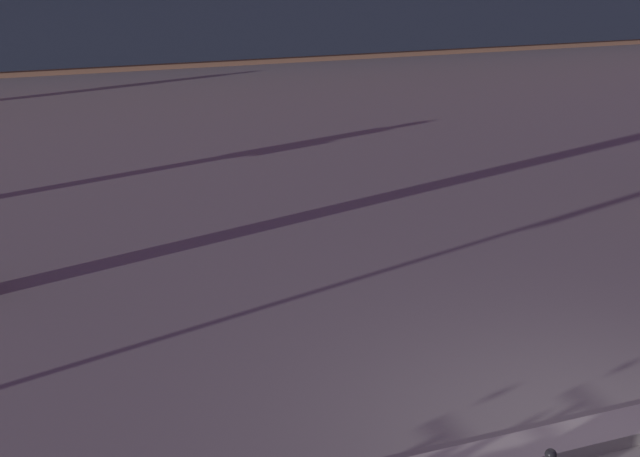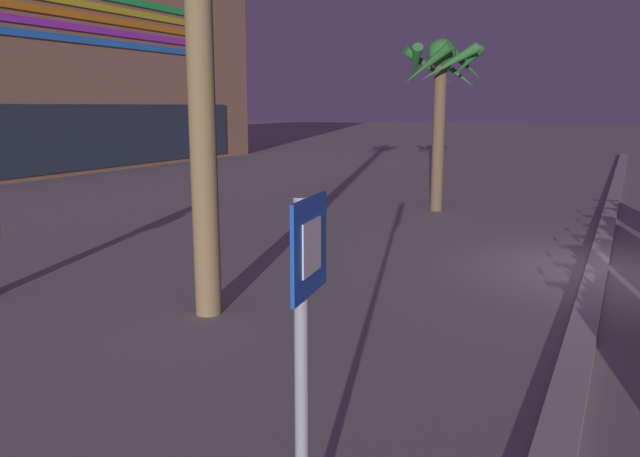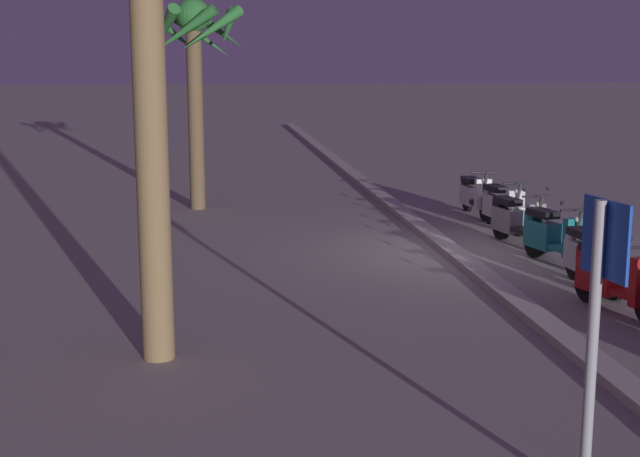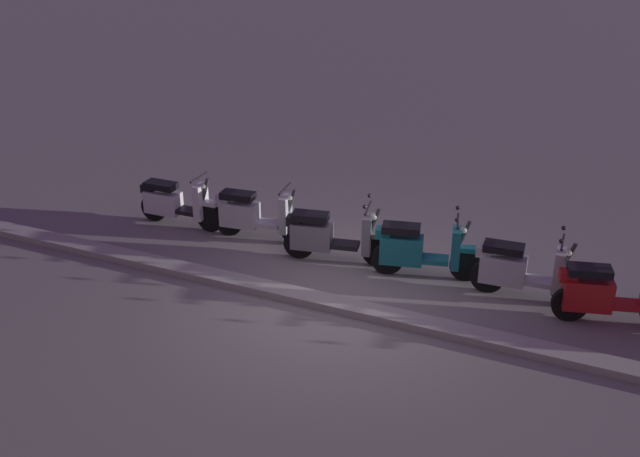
# 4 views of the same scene
# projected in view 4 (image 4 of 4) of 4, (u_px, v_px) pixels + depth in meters

# --- Properties ---
(ground_plane) EXTENTS (200.00, 200.00, 0.00)m
(ground_plane) POSITION_uv_depth(u_px,v_px,m) (335.00, 296.00, 11.41)
(ground_plane) COLOR gray
(curb_strip) EXTENTS (60.00, 0.36, 0.12)m
(curb_strip) POSITION_uv_depth(u_px,v_px,m) (327.00, 302.00, 11.12)
(curb_strip) COLOR #ADA89E
(curb_strip) RESTS_ON ground
(scooter_red_mid_front) EXTENTS (1.71, 0.73, 1.17)m
(scooter_red_mid_front) POSITION_uv_depth(u_px,v_px,m) (606.00, 294.00, 10.52)
(scooter_red_mid_front) COLOR black
(scooter_red_mid_front) RESTS_ON ground
(scooter_silver_gap_after_mid) EXTENTS (1.73, 0.56, 1.17)m
(scooter_silver_gap_after_mid) POSITION_uv_depth(u_px,v_px,m) (520.00, 270.00, 11.20)
(scooter_silver_gap_after_mid) COLOR black
(scooter_silver_gap_after_mid) RESTS_ON ground
(scooter_teal_last_in_row) EXTENTS (1.75, 0.71, 1.17)m
(scooter_teal_last_in_row) POSITION_uv_depth(u_px,v_px,m) (418.00, 250.00, 11.82)
(scooter_teal_last_in_row) COLOR black
(scooter_teal_last_in_row) RESTS_ON ground
(scooter_grey_mid_rear) EXTENTS (1.84, 0.69, 1.17)m
(scooter_grey_mid_rear) POSITION_uv_depth(u_px,v_px,m) (329.00, 236.00, 12.32)
(scooter_grey_mid_rear) COLOR black
(scooter_grey_mid_rear) RESTS_ON ground
(scooter_silver_second_in_line) EXTENTS (1.79, 0.57, 1.04)m
(scooter_silver_second_in_line) POSITION_uv_depth(u_px,v_px,m) (254.00, 215.00, 13.12)
(scooter_silver_second_in_line) COLOR black
(scooter_silver_second_in_line) RESTS_ON ground
(scooter_white_mid_centre) EXTENTS (1.74, 0.56, 1.04)m
(scooter_white_mid_centre) POSITION_uv_depth(u_px,v_px,m) (175.00, 203.00, 13.67)
(scooter_white_mid_centre) COLOR black
(scooter_white_mid_centre) RESTS_ON ground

